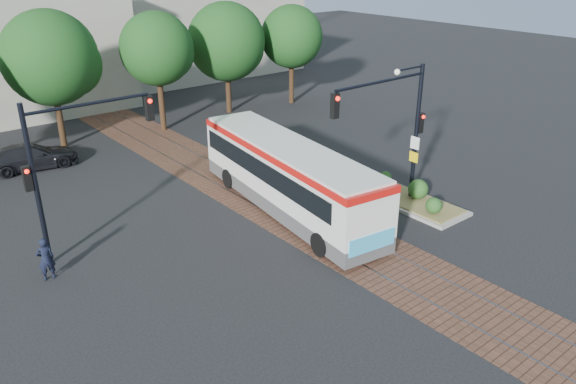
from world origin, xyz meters
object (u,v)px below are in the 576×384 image
at_px(signal_pole_main, 400,117).
at_px(signal_pole_left, 65,157).
at_px(city_bus, 288,174).
at_px(parked_car, 30,156).
at_px(traffic_island, 408,195).
at_px(officer, 46,259).

distance_m(signal_pole_main, signal_pole_left, 13.14).
height_order(city_bus, parked_car, city_bus).
bearing_deg(city_bus, traffic_island, -24.39).
bearing_deg(signal_pole_main, signal_pole_left, 158.55).
xyz_separation_m(city_bus, officer, (-10.04, 0.92, -0.89)).
bearing_deg(parked_car, officer, 172.71).
relative_size(signal_pole_main, officer, 3.77).
relative_size(signal_pole_left, officer, 3.77).
distance_m(city_bus, traffic_island, 5.67).
relative_size(signal_pole_main, signal_pole_left, 1.00).
xyz_separation_m(traffic_island, signal_pole_left, (-13.19, 4.89, 3.54)).
bearing_deg(city_bus, parked_car, 127.72).
height_order(signal_pole_main, officer, signal_pole_main).
xyz_separation_m(city_bus, signal_pole_left, (-8.51, 1.99, 2.18)).
bearing_deg(signal_pole_left, officer, -144.91).
distance_m(city_bus, signal_pole_left, 9.01).
relative_size(signal_pole_main, parked_car, 1.31).
height_order(signal_pole_left, parked_car, signal_pole_left).
xyz_separation_m(city_bus, traffic_island, (4.68, -2.90, -1.36)).
bearing_deg(city_bus, signal_pole_left, 174.20).
height_order(traffic_island, signal_pole_left, signal_pole_left).
bearing_deg(city_bus, signal_pole_main, -29.65).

